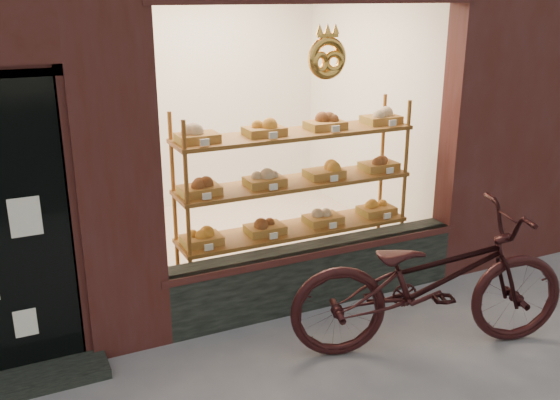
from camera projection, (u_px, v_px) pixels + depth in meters
display_shelf at (295, 197)px, 5.67m from camera, size 2.20×0.45×1.70m
bicycle at (430, 280)px, 4.71m from camera, size 2.27×1.33×1.13m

